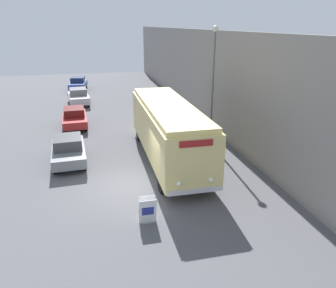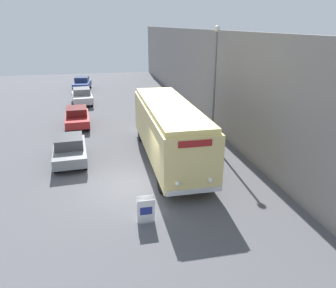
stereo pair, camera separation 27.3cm
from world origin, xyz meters
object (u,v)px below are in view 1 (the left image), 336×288
object	(u,v)px
parked_car_distant	(78,84)
parked_car_near	(68,150)
parked_car_far	(79,96)
parked_car_mid	(75,117)
sign_board	(148,211)
vintage_bus	(168,129)
streetlamp	(213,71)

from	to	relation	value
parked_car_distant	parked_car_near	bearing A→B (deg)	-84.27
parked_car_far	parked_car_mid	bearing A→B (deg)	-96.54
sign_board	parked_car_mid	xyz separation A→B (m)	(-3.27, 14.09, 0.21)
vintage_bus	sign_board	size ratio (longest dim) A/B	9.58
vintage_bus	parked_car_distant	xyz separation A→B (m)	(-5.64, 23.16, -1.11)
parked_car_near	streetlamp	bearing A→B (deg)	4.44
parked_car_near	parked_car_distant	distance (m)	22.23
parked_car_mid	parked_car_far	distance (m)	7.59
sign_board	parked_car_near	size ratio (longest dim) A/B	0.26
sign_board	parked_car_distant	distance (m)	29.41
parked_car_mid	vintage_bus	bearing A→B (deg)	-58.53
sign_board	parked_car_near	distance (m)	7.75
streetlamp	parked_car_near	distance (m)	9.90
vintage_bus	parked_car_near	bearing A→B (deg)	170.62
parked_car_near	parked_car_far	size ratio (longest dim) A/B	0.96
vintage_bus	streetlamp	world-z (taller)	streetlamp
vintage_bus	parked_car_mid	distance (m)	9.81
streetlamp	parked_car_far	distance (m)	16.50
streetlamp	parked_car_near	world-z (taller)	streetlamp
streetlamp	parked_car_distant	distance (m)	23.14
sign_board	parked_car_mid	bearing A→B (deg)	103.06
parked_car_near	parked_car_distant	world-z (taller)	parked_car_distant
parked_car_far	parked_car_distant	world-z (taller)	parked_car_far
parked_car_near	parked_car_mid	bearing A→B (deg)	85.59
sign_board	parked_car_distant	world-z (taller)	parked_car_distant
parked_car_mid	parked_car_far	bearing A→B (deg)	86.12
parked_car_mid	parked_car_far	xyz separation A→B (m)	(0.12, 7.58, 0.04)
streetlamp	parked_car_far	size ratio (longest dim) A/B	1.73
parked_car_mid	parked_car_far	world-z (taller)	parked_car_far
vintage_bus	sign_board	bearing A→B (deg)	-110.32
vintage_bus	parked_car_mid	world-z (taller)	vintage_bus
sign_board	parked_car_mid	distance (m)	14.47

